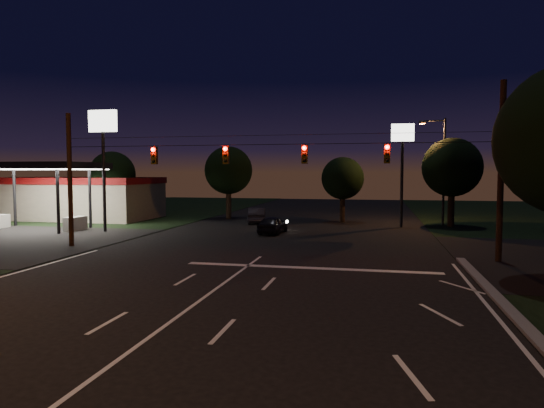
# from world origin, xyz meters

# --- Properties ---
(ground) EXTENTS (140.00, 140.00, 0.00)m
(ground) POSITION_xyz_m (0.00, 0.00, 0.00)
(ground) COLOR black
(ground) RESTS_ON ground
(stop_bar) EXTENTS (12.00, 0.50, 0.01)m
(stop_bar) POSITION_xyz_m (3.00, 11.50, 0.01)
(stop_bar) COLOR silver
(stop_bar) RESTS_ON ground
(utility_pole_right) EXTENTS (0.30, 0.30, 9.00)m
(utility_pole_right) POSITION_xyz_m (12.00, 15.00, 0.00)
(utility_pole_right) COLOR black
(utility_pole_right) RESTS_ON ground
(utility_pole_left) EXTENTS (0.28, 0.28, 8.00)m
(utility_pole_left) POSITION_xyz_m (-12.00, 15.00, 0.00)
(utility_pole_left) COLOR black
(utility_pole_left) RESTS_ON ground
(signal_span) EXTENTS (24.00, 0.40, 1.56)m
(signal_span) POSITION_xyz_m (-0.00, 14.96, 5.50)
(signal_span) COLOR black
(signal_span) RESTS_ON ground
(gas_station) EXTENTS (14.20, 16.10, 5.25)m
(gas_station) POSITION_xyz_m (-21.86, 30.39, 2.38)
(gas_station) COLOR gray
(gas_station) RESTS_ON ground
(pole_sign_left_near) EXTENTS (2.20, 0.30, 9.10)m
(pole_sign_left_near) POSITION_xyz_m (-14.00, 22.00, 6.98)
(pole_sign_left_near) COLOR black
(pole_sign_left_near) RESTS_ON ground
(pole_sign_right) EXTENTS (1.80, 0.30, 8.40)m
(pole_sign_right) POSITION_xyz_m (8.00, 30.00, 6.24)
(pole_sign_right) COLOR black
(pole_sign_right) RESTS_ON ground
(street_light_right_far) EXTENTS (2.20, 0.35, 9.00)m
(street_light_right_far) POSITION_xyz_m (11.24, 32.00, 5.24)
(street_light_right_far) COLOR black
(street_light_right_far) RESTS_ON ground
(tree_far_a) EXTENTS (4.20, 4.20, 6.42)m
(tree_far_a) POSITION_xyz_m (-17.98, 30.12, 4.26)
(tree_far_a) COLOR black
(tree_far_a) RESTS_ON ground
(tree_far_b) EXTENTS (4.60, 4.60, 6.98)m
(tree_far_b) POSITION_xyz_m (-7.98, 34.13, 4.61)
(tree_far_b) COLOR black
(tree_far_b) RESTS_ON ground
(tree_far_c) EXTENTS (3.80, 3.80, 5.86)m
(tree_far_c) POSITION_xyz_m (3.02, 33.10, 3.90)
(tree_far_c) COLOR black
(tree_far_c) RESTS_ON ground
(tree_far_d) EXTENTS (4.80, 4.80, 7.30)m
(tree_far_d) POSITION_xyz_m (12.02, 31.13, 4.83)
(tree_far_d) COLOR black
(tree_far_d) RESTS_ON ground
(car_oncoming_a) EXTENTS (1.77, 3.92, 1.30)m
(car_oncoming_a) POSITION_xyz_m (-1.43, 23.72, 0.65)
(car_oncoming_a) COLOR black
(car_oncoming_a) RESTS_ON ground
(car_oncoming_b) EXTENTS (2.21, 4.29, 1.35)m
(car_oncoming_b) POSITION_xyz_m (-4.37, 30.72, 0.67)
(car_oncoming_b) COLOR black
(car_oncoming_b) RESTS_ON ground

